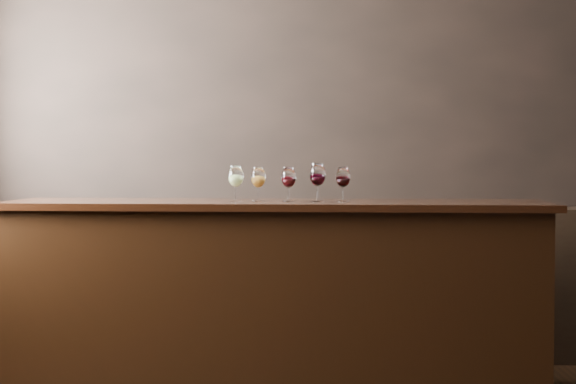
{
  "coord_description": "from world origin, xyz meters",
  "views": [
    {
      "loc": [
        -0.17,
        -3.04,
        1.22
      ],
      "look_at": [
        -0.3,
        1.26,
        1.07
      ],
      "focal_mm": 50.0,
      "sensor_mm": 36.0,
      "label": 1
    }
  ],
  "objects_px": {
    "bar_counter": "(274,299)",
    "glass_red_a": "(289,178)",
    "glass_red_b": "(318,176)",
    "back_bar_shelf": "(442,283)",
    "glass_red_c": "(343,178)",
    "glass_amber": "(258,178)",
    "glass_white": "(236,177)"
  },
  "relations": [
    {
      "from": "bar_counter",
      "to": "glass_red_a",
      "type": "bearing_deg",
      "value": -10.06
    },
    {
      "from": "bar_counter",
      "to": "glass_red_b",
      "type": "xyz_separation_m",
      "value": [
        0.23,
        0.0,
        0.67
      ]
    },
    {
      "from": "back_bar_shelf",
      "to": "glass_red_a",
      "type": "xyz_separation_m",
      "value": [
        -0.95,
        -0.79,
        0.67
      ]
    },
    {
      "from": "glass_red_a",
      "to": "glass_red_c",
      "type": "xyz_separation_m",
      "value": [
        0.29,
        0.05,
        0.0
      ]
    },
    {
      "from": "bar_counter",
      "to": "back_bar_shelf",
      "type": "xyz_separation_m",
      "value": [
        1.03,
        0.77,
        -0.02
      ]
    },
    {
      "from": "bar_counter",
      "to": "glass_amber",
      "type": "bearing_deg",
      "value": -169.12
    },
    {
      "from": "bar_counter",
      "to": "glass_amber",
      "type": "height_order",
      "value": "glass_amber"
    },
    {
      "from": "glass_white",
      "to": "bar_counter",
      "type": "bearing_deg",
      "value": 1.35
    },
    {
      "from": "glass_white",
      "to": "glass_amber",
      "type": "xyz_separation_m",
      "value": [
        0.12,
        -0.01,
        -0.01
      ]
    },
    {
      "from": "glass_red_c",
      "to": "bar_counter",
      "type": "bearing_deg",
      "value": -174.79
    },
    {
      "from": "back_bar_shelf",
      "to": "glass_white",
      "type": "xyz_separation_m",
      "value": [
        -1.23,
        -0.77,
        0.68
      ]
    },
    {
      "from": "glass_red_a",
      "to": "glass_red_b",
      "type": "relative_size",
      "value": 0.9
    },
    {
      "from": "glass_red_c",
      "to": "glass_red_b",
      "type": "bearing_deg",
      "value": -167.47
    },
    {
      "from": "back_bar_shelf",
      "to": "glass_red_c",
      "type": "height_order",
      "value": "glass_red_c"
    },
    {
      "from": "glass_white",
      "to": "glass_red_c",
      "type": "distance_m",
      "value": 0.58
    },
    {
      "from": "glass_white",
      "to": "glass_red_b",
      "type": "relative_size",
      "value": 0.94
    },
    {
      "from": "glass_red_b",
      "to": "glass_red_a",
      "type": "bearing_deg",
      "value": -172.2
    },
    {
      "from": "glass_red_b",
      "to": "glass_amber",
      "type": "bearing_deg",
      "value": -177.21
    },
    {
      "from": "bar_counter",
      "to": "glass_red_c",
      "type": "xyz_separation_m",
      "value": [
        0.37,
        0.03,
        0.66
      ]
    },
    {
      "from": "glass_red_a",
      "to": "back_bar_shelf",
      "type": "bearing_deg",
      "value": 39.65
    },
    {
      "from": "bar_counter",
      "to": "glass_red_c",
      "type": "relative_size",
      "value": 15.05
    },
    {
      "from": "glass_amber",
      "to": "glass_red_a",
      "type": "bearing_deg",
      "value": -2.02
    },
    {
      "from": "back_bar_shelf",
      "to": "glass_red_c",
      "type": "relative_size",
      "value": 14.05
    },
    {
      "from": "back_bar_shelf",
      "to": "glass_red_a",
      "type": "distance_m",
      "value": 1.41
    },
    {
      "from": "glass_red_c",
      "to": "back_bar_shelf",
      "type": "bearing_deg",
      "value": 48.2
    },
    {
      "from": "glass_amber",
      "to": "glass_red_b",
      "type": "relative_size",
      "value": 0.9
    },
    {
      "from": "back_bar_shelf",
      "to": "glass_red_b",
      "type": "height_order",
      "value": "glass_red_b"
    },
    {
      "from": "back_bar_shelf",
      "to": "glass_amber",
      "type": "relative_size",
      "value": 14.12
    },
    {
      "from": "glass_white",
      "to": "glass_red_c",
      "type": "relative_size",
      "value": 1.04
    },
    {
      "from": "glass_white",
      "to": "back_bar_shelf",
      "type": "bearing_deg",
      "value": 32.1
    },
    {
      "from": "back_bar_shelf",
      "to": "glass_red_c",
      "type": "bearing_deg",
      "value": -131.8
    },
    {
      "from": "glass_red_b",
      "to": "glass_red_c",
      "type": "xyz_separation_m",
      "value": [
        0.14,
        0.03,
        -0.01
      ]
    }
  ]
}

